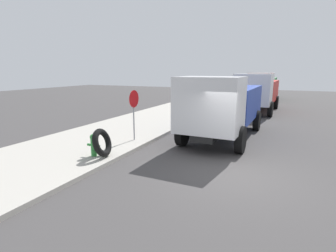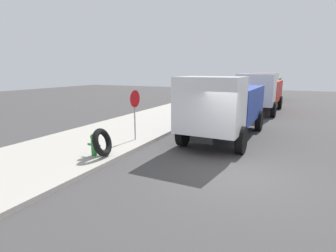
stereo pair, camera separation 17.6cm
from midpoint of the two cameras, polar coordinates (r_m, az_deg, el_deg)
ground_plane at (r=8.85m, az=13.77°, el=-9.95°), size 80.00×80.00×0.00m
sidewalk_curb at (r=11.84m, az=-18.74°, el=-4.26°), size 36.00×5.00×0.15m
fire_hydrant at (r=10.11m, az=-15.15°, el=-3.75°), size 0.24×0.53×0.82m
loose_tire at (r=9.89m, az=-13.46°, el=-3.43°), size 1.12×0.69×1.07m
stop_sign at (r=11.85m, az=-6.72°, el=4.37°), size 0.76×0.08×2.24m
dump_truck_blue at (r=12.95m, az=12.61°, el=4.37°), size 7.07×2.95×3.00m
dump_truck_red at (r=22.18m, az=19.55°, el=7.00°), size 7.09×3.02×3.00m
dump_truck_green at (r=31.63m, az=20.63°, el=8.20°), size 7.02×2.84×3.00m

